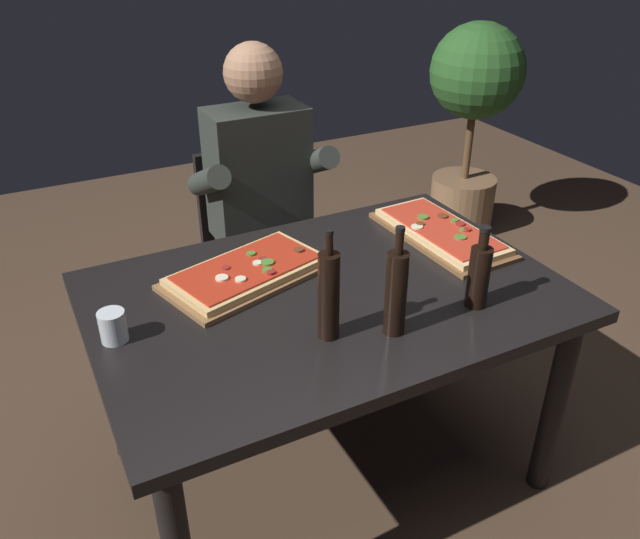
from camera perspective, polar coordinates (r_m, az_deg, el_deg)
name	(u,v)px	position (r m, az deg, el deg)	size (l,w,h in m)	color
ground_plane	(326,466)	(2.41, 0.57, -17.02)	(6.40, 6.40, 0.00)	#4C3828
dining_table	(327,317)	(1.99, 0.66, -4.26)	(1.40, 0.96, 0.74)	black
pizza_rectangular_front	(247,272)	(2.01, -6.46, -0.23)	(0.57, 0.41, 0.05)	brown
pizza_rectangular_left	(441,233)	(2.28, 10.68, 3.24)	(0.27, 0.54, 0.05)	brown
wine_bottle_dark	(329,294)	(1.68, 0.78, -2.23)	(0.06, 0.06, 0.32)	black
oil_bottle_amber	(396,292)	(1.71, 6.77, -1.96)	(0.06, 0.06, 0.32)	black
vinegar_bottle_green	(479,274)	(1.88, 13.92, -0.43)	(0.06, 0.06, 0.25)	black
tumbler_near_camera	(113,326)	(1.80, -17.91, -4.82)	(0.07, 0.07, 0.09)	silver
diner_chair	(255,242)	(2.78, -5.76, 2.41)	(0.44, 0.44, 0.87)	black
seated_diner	(264,198)	(2.57, -5.03, 6.38)	(0.53, 0.41, 1.33)	#23232D
potted_plant_corner	(473,108)	(3.83, 13.42, 13.81)	(0.52, 0.52, 1.22)	#846042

